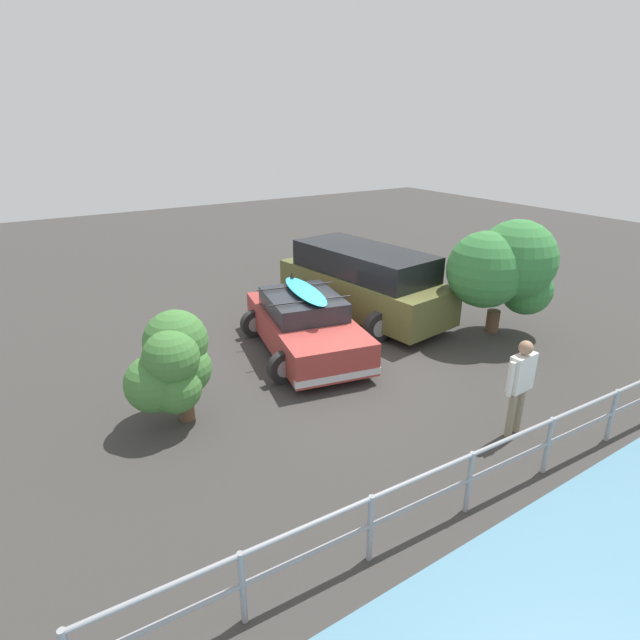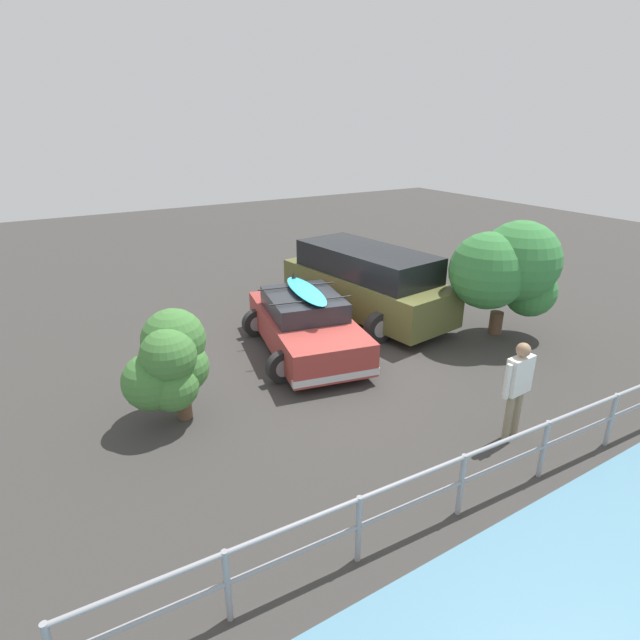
{
  "view_description": "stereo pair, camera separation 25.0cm",
  "coord_description": "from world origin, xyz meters",
  "px_view_note": "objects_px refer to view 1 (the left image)",
  "views": [
    {
      "loc": [
        5.5,
        8.12,
        4.83
      ],
      "look_at": [
        0.28,
        -0.05,
        0.95
      ],
      "focal_mm": 28.0,
      "sensor_mm": 36.0,
      "label": 1
    },
    {
      "loc": [
        5.29,
        8.25,
        4.83
      ],
      "look_at": [
        0.28,
        -0.05,
        0.95
      ],
      "focal_mm": 28.0,
      "sensor_mm": 36.0,
      "label": 2
    }
  ],
  "objects_px": {
    "sedan_car": "(305,325)",
    "person_bystander": "(521,380)",
    "bush_near_right": "(507,267)",
    "suv_car": "(362,281)",
    "bush_near_left": "(172,364)"
  },
  "relations": [
    {
      "from": "bush_near_left",
      "to": "bush_near_right",
      "type": "relative_size",
      "value": 0.69
    },
    {
      "from": "sedan_car",
      "to": "bush_near_left",
      "type": "xyz_separation_m",
      "value": [
        3.32,
        1.28,
        0.47
      ]
    },
    {
      "from": "suv_car",
      "to": "bush_near_left",
      "type": "relative_size",
      "value": 2.69
    },
    {
      "from": "suv_car",
      "to": "bush_near_left",
      "type": "xyz_separation_m",
      "value": [
        5.72,
        2.35,
        0.15
      ]
    },
    {
      "from": "suv_car",
      "to": "person_bystander",
      "type": "bearing_deg",
      "value": 78.31
    },
    {
      "from": "sedan_car",
      "to": "suv_car",
      "type": "bearing_deg",
      "value": -155.81
    },
    {
      "from": "suv_car",
      "to": "bush_near_right",
      "type": "height_order",
      "value": "bush_near_right"
    },
    {
      "from": "suv_car",
      "to": "bush_near_right",
      "type": "bearing_deg",
      "value": 124.91
    },
    {
      "from": "sedan_car",
      "to": "bush_near_right",
      "type": "height_order",
      "value": "bush_near_right"
    },
    {
      "from": "sedan_car",
      "to": "person_bystander",
      "type": "height_order",
      "value": "person_bystander"
    },
    {
      "from": "sedan_car",
      "to": "person_bystander",
      "type": "bearing_deg",
      "value": 104.77
    },
    {
      "from": "bush_near_right",
      "to": "sedan_car",
      "type": "bearing_deg",
      "value": -21.98
    },
    {
      "from": "sedan_car",
      "to": "bush_near_right",
      "type": "distance_m",
      "value": 4.85
    },
    {
      "from": "person_bystander",
      "to": "bush_near_left",
      "type": "distance_m",
      "value": 5.65
    },
    {
      "from": "person_bystander",
      "to": "bush_near_right",
      "type": "bearing_deg",
      "value": -137.97
    }
  ]
}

